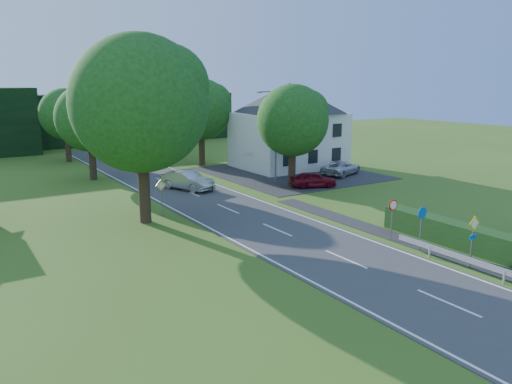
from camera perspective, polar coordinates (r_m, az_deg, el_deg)
road at (r=31.64m, az=0.35°, el=-3.49°), size 7.00×80.00×0.04m
parking_pad at (r=48.72m, az=3.89°, el=2.19°), size 14.00×16.00×0.04m
line_edge_left at (r=30.06m, az=-4.87°, el=-4.35°), size 0.12×80.00×0.01m
line_edge_right at (r=33.44m, az=5.04°, el=-2.60°), size 0.12×80.00×0.01m
line_centre at (r=31.63m, az=0.35°, el=-3.44°), size 0.12×80.00×0.01m
tree_main at (r=31.48m, az=-12.97°, el=6.87°), size 9.40×9.40×11.64m
tree_left_far at (r=47.17m, az=-18.40°, el=6.47°), size 7.00×7.00×8.58m
tree_right_far at (r=53.19m, az=-6.27°, el=7.93°), size 7.40×7.40×9.09m
tree_left_back at (r=58.95m, az=-20.86°, el=7.14°), size 6.60×6.60×8.07m
tree_right_back at (r=60.12m, az=-10.54°, el=7.59°), size 6.20×6.20×7.56m
tree_right_mid at (r=42.07m, az=4.18°, el=6.42°), size 7.00×7.00×8.58m
treeline_right at (r=75.79m, az=-13.76°, el=8.21°), size 30.00×5.00×7.00m
house_white at (r=51.72m, az=3.77°, el=7.69°), size 10.60×8.40×8.60m
streetlight at (r=43.42m, az=2.13°, el=6.86°), size 2.03×0.18×8.00m
sign_priority_right at (r=25.78m, az=23.59°, el=-4.20°), size 0.78×0.09×2.59m
sign_roundabout at (r=27.50m, az=18.41°, el=-3.04°), size 0.64×0.08×2.37m
sign_speed_limit at (r=28.72m, az=15.36°, el=-2.00°), size 0.64×0.11×2.37m
sign_priority_left at (r=33.53m, az=-10.79°, el=0.20°), size 0.78×0.09×2.44m
moving_car at (r=41.30m, az=-7.89°, el=1.35°), size 3.31×5.04×1.57m
motorcycle at (r=40.80m, az=-5.76°, el=0.90°), size 1.01×2.10×1.06m
parked_car_red at (r=42.13m, az=6.57°, el=1.44°), size 4.18×2.86×1.32m
parked_car_silver_a at (r=51.14m, az=1.36°, el=3.48°), size 4.26×2.49×1.33m
parked_car_silver_b at (r=48.13m, az=9.72°, el=2.74°), size 5.30×3.77×1.34m
parasol at (r=48.54m, az=-0.29°, el=3.42°), size 2.55×2.58×2.03m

